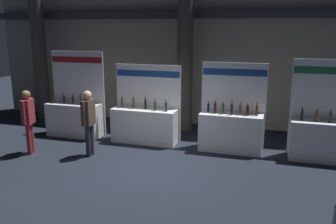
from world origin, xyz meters
The scene contains 8 objects.
ground_plane centered at (0.00, 0.00, 0.00)m, with size 29.16×29.16×0.00m, color black.
hall_colonnade centered at (0.00, 4.32, 3.26)m, with size 14.58×1.21×6.64m.
exhibitor_booth_0 centered at (-3.05, 2.00, 0.63)m, with size 1.74×0.66×2.56m.
exhibitor_booth_1 centered at (-0.78, 2.02, 0.58)m, with size 1.97×0.66×2.23m.
exhibitor_booth_2 centered at (1.70, 1.99, 0.61)m, with size 1.74×0.66×2.36m.
exhibitor_booth_3 centered at (3.94, 1.94, 0.62)m, with size 1.54×0.66×2.51m.
visitor_3 centered at (-3.35, 0.23, 1.01)m, with size 0.31×0.55×1.70m.
visitor_5 centered at (-1.76, 0.54, 1.02)m, with size 0.23×0.53×1.72m.
Camera 1 is at (2.70, -7.25, 3.30)m, focal length 37.84 mm.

